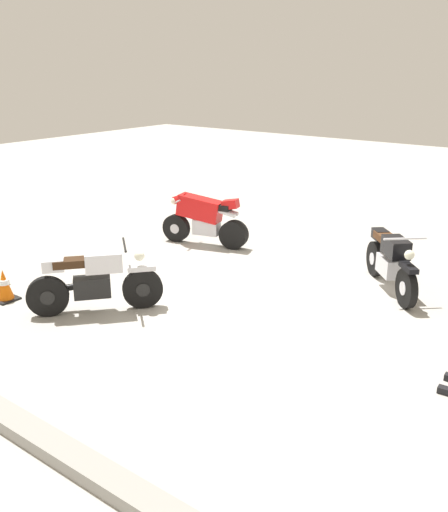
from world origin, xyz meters
TOP-DOWN VIEW (x-y plane):
  - ground_plane at (0.00, 0.00)m, footprint 40.00×40.00m
  - motorcycle_black_cruiser at (-2.08, -1.62)m, footprint 1.49×1.63m
  - motorcycle_red_sportbike at (2.08, -1.70)m, footprint 1.94×0.81m
  - motorcycle_silver_cruiser at (1.24, 2.03)m, footprint 1.44×1.67m
  - traffic_cone at (2.79, 2.63)m, footprint 0.36×0.36m

SIDE VIEW (x-z plane):
  - ground_plane at x=0.00m, z-range 0.00..0.00m
  - traffic_cone at x=2.79m, z-range 0.00..0.53m
  - motorcycle_black_cruiser at x=-2.08m, z-range -0.02..1.06m
  - motorcycle_silver_cruiser at x=1.24m, z-range -0.02..1.06m
  - motorcycle_red_sportbike at x=2.08m, z-range 0.02..1.17m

